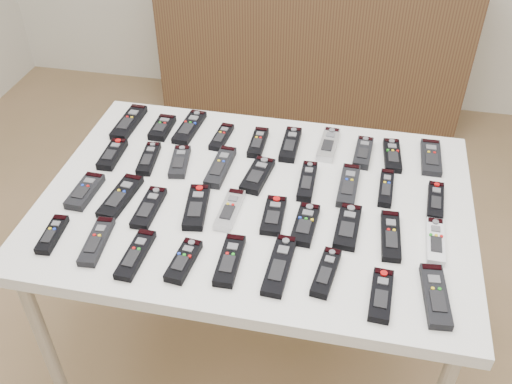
% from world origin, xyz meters
% --- Properties ---
extents(ground, '(4.00, 4.00, 0.00)m').
position_xyz_m(ground, '(0.00, 0.00, 0.00)').
color(ground, olive).
rests_on(ground, ground).
extents(table, '(1.25, 0.88, 0.78)m').
position_xyz_m(table, '(0.00, -0.01, 0.72)').
color(table, white).
rests_on(table, ground).
extents(sideboard, '(1.72, 0.39, 0.86)m').
position_xyz_m(sideboard, '(-0.04, 1.78, 0.43)').
color(sideboard, '#442A1B').
rests_on(sideboard, ground).
extents(remote_0, '(0.06, 0.20, 0.02)m').
position_xyz_m(remote_0, '(-0.51, 0.29, 0.79)').
color(remote_0, black).
rests_on(remote_0, table).
extents(remote_1, '(0.06, 0.14, 0.02)m').
position_xyz_m(remote_1, '(-0.39, 0.28, 0.79)').
color(remote_1, black).
rests_on(remote_1, table).
extents(remote_2, '(0.07, 0.20, 0.02)m').
position_xyz_m(remote_2, '(-0.30, 0.30, 0.79)').
color(remote_2, black).
rests_on(remote_2, table).
extents(remote_3, '(0.05, 0.15, 0.02)m').
position_xyz_m(remote_3, '(-0.17, 0.27, 0.79)').
color(remote_3, black).
rests_on(remote_3, table).
extents(remote_4, '(0.05, 0.16, 0.02)m').
position_xyz_m(remote_4, '(-0.05, 0.26, 0.79)').
color(remote_4, black).
rests_on(remote_4, table).
extents(remote_5, '(0.05, 0.18, 0.02)m').
position_xyz_m(remote_5, '(0.06, 0.27, 0.79)').
color(remote_5, black).
rests_on(remote_5, table).
extents(remote_6, '(0.06, 0.18, 0.02)m').
position_xyz_m(remote_6, '(0.18, 0.29, 0.79)').
color(remote_6, '#B7B7BC').
rests_on(remote_6, table).
extents(remote_7, '(0.06, 0.16, 0.02)m').
position_xyz_m(remote_7, '(0.30, 0.27, 0.79)').
color(remote_7, black).
rests_on(remote_7, table).
extents(remote_8, '(0.06, 0.17, 0.02)m').
position_xyz_m(remote_8, '(0.39, 0.27, 0.79)').
color(remote_8, black).
rests_on(remote_8, table).
extents(remote_9, '(0.06, 0.18, 0.02)m').
position_xyz_m(remote_9, '(0.51, 0.29, 0.79)').
color(remote_9, black).
rests_on(remote_9, table).
extents(remote_10, '(0.06, 0.15, 0.02)m').
position_xyz_m(remote_10, '(-0.49, 0.10, 0.79)').
color(remote_10, black).
rests_on(remote_10, table).
extents(remote_11, '(0.06, 0.16, 0.02)m').
position_xyz_m(remote_11, '(-0.37, 0.10, 0.79)').
color(remote_11, black).
rests_on(remote_11, table).
extents(remote_12, '(0.08, 0.16, 0.02)m').
position_xyz_m(remote_12, '(-0.27, 0.10, 0.79)').
color(remote_12, black).
rests_on(remote_12, table).
extents(remote_13, '(0.06, 0.20, 0.02)m').
position_xyz_m(remote_13, '(-0.13, 0.10, 0.79)').
color(remote_13, black).
rests_on(remote_13, table).
extents(remote_14, '(0.08, 0.17, 0.02)m').
position_xyz_m(remote_14, '(-0.01, 0.08, 0.79)').
color(remote_14, black).
rests_on(remote_14, table).
extents(remote_15, '(0.05, 0.17, 0.02)m').
position_xyz_m(remote_15, '(0.14, 0.08, 0.79)').
color(remote_15, black).
rests_on(remote_15, table).
extents(remote_16, '(0.06, 0.19, 0.02)m').
position_xyz_m(remote_16, '(0.26, 0.09, 0.79)').
color(remote_16, black).
rests_on(remote_16, table).
extents(remote_17, '(0.04, 0.16, 0.02)m').
position_xyz_m(remote_17, '(0.37, 0.10, 0.79)').
color(remote_17, black).
rests_on(remote_17, table).
extents(remote_18, '(0.05, 0.16, 0.02)m').
position_xyz_m(remote_18, '(0.52, 0.07, 0.79)').
color(remote_18, black).
rests_on(remote_18, table).
extents(remote_19, '(0.06, 0.16, 0.02)m').
position_xyz_m(remote_19, '(-0.50, -0.10, 0.79)').
color(remote_19, black).
rests_on(remote_19, table).
extents(remote_20, '(0.08, 0.20, 0.02)m').
position_xyz_m(remote_20, '(-0.38, -0.10, 0.79)').
color(remote_20, black).
rests_on(remote_20, table).
extents(remote_21, '(0.05, 0.17, 0.02)m').
position_xyz_m(remote_21, '(-0.29, -0.13, 0.79)').
color(remote_21, black).
rests_on(remote_21, table).
extents(remote_22, '(0.08, 0.19, 0.02)m').
position_xyz_m(remote_22, '(-0.15, -0.10, 0.79)').
color(remote_22, black).
rests_on(remote_22, table).
extents(remote_23, '(0.06, 0.17, 0.02)m').
position_xyz_m(remote_23, '(-0.06, -0.09, 0.79)').
color(remote_23, '#B7B7BC').
rests_on(remote_23, table).
extents(remote_24, '(0.06, 0.15, 0.02)m').
position_xyz_m(remote_24, '(0.07, -0.09, 0.79)').
color(remote_24, black).
rests_on(remote_24, table).
extents(remote_25, '(0.07, 0.16, 0.02)m').
position_xyz_m(remote_25, '(0.16, -0.11, 0.79)').
color(remote_25, black).
rests_on(remote_25, table).
extents(remote_26, '(0.07, 0.17, 0.02)m').
position_xyz_m(remote_26, '(0.28, -0.09, 0.79)').
color(remote_26, black).
rests_on(remote_26, table).
extents(remote_27, '(0.06, 0.19, 0.02)m').
position_xyz_m(remote_27, '(0.39, -0.10, 0.79)').
color(remote_27, black).
rests_on(remote_27, table).
extents(remote_28, '(0.05, 0.17, 0.02)m').
position_xyz_m(remote_28, '(0.51, -0.10, 0.79)').
color(remote_28, silver).
rests_on(remote_28, table).
extents(remote_29, '(0.05, 0.14, 0.02)m').
position_xyz_m(remote_29, '(-0.50, -0.28, 0.79)').
color(remote_29, black).
rests_on(remote_29, table).
extents(remote_30, '(0.06, 0.18, 0.02)m').
position_xyz_m(remote_30, '(-0.38, -0.28, 0.79)').
color(remote_30, black).
rests_on(remote_30, table).
extents(remote_31, '(0.05, 0.18, 0.02)m').
position_xyz_m(remote_31, '(-0.26, -0.31, 0.79)').
color(remote_31, black).
rests_on(remote_31, table).
extents(remote_32, '(0.06, 0.15, 0.02)m').
position_xyz_m(remote_32, '(-0.13, -0.31, 0.79)').
color(remote_32, black).
rests_on(remote_32, table).
extents(remote_33, '(0.06, 0.17, 0.02)m').
position_xyz_m(remote_33, '(-0.01, -0.28, 0.79)').
color(remote_33, black).
rests_on(remote_33, table).
extents(remote_34, '(0.06, 0.21, 0.02)m').
position_xyz_m(remote_34, '(0.12, -0.27, 0.79)').
color(remote_34, black).
rests_on(remote_34, table).
extents(remote_35, '(0.07, 0.16, 0.02)m').
position_xyz_m(remote_35, '(0.24, -0.27, 0.79)').
color(remote_35, black).
rests_on(remote_35, table).
extents(remote_36, '(0.06, 0.16, 0.02)m').
position_xyz_m(remote_36, '(0.37, -0.32, 0.79)').
color(remote_36, black).
rests_on(remote_36, table).
extents(remote_37, '(0.07, 0.20, 0.02)m').
position_xyz_m(remote_37, '(0.50, -0.30, 0.79)').
color(remote_37, black).
rests_on(remote_37, table).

